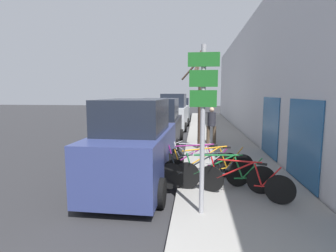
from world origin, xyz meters
TOP-DOWN VIEW (x-y plane):
  - ground_plane at (0.00, 11.20)m, footprint 80.00×80.00m
  - sidewalk_curb at (2.60, 14.00)m, footprint 3.20×32.00m
  - building_facade at (4.35, 13.92)m, footprint 0.23×32.00m
  - signpost at (1.57, 4.08)m, footprint 0.58×0.11m
  - bicycle_0 at (2.53, 4.96)m, footprint 2.03×0.86m
  - bicycle_1 at (2.11, 5.30)m, footprint 2.44×0.44m
  - bicycle_2 at (1.69, 5.50)m, footprint 2.34×0.63m
  - bicycle_3 at (1.82, 5.85)m, footprint 2.47×1.01m
  - bicycle_4 at (1.53, 6.28)m, footprint 2.37×0.48m
  - bicycle_5 at (1.53, 6.74)m, footprint 2.08×0.94m
  - parked_car_0 at (-0.16, 5.85)m, footprint 2.02×4.24m
  - parked_car_1 at (-0.26, 11.10)m, footprint 2.08×4.75m
  - parked_car_2 at (-0.07, 17.28)m, footprint 2.02×4.75m
  - parked_car_3 at (-0.12, 22.98)m, footprint 2.25×4.33m
  - pedestrian_near at (2.17, 11.38)m, footprint 0.45×0.38m
  - street_tree at (1.58, 10.16)m, footprint 0.93×1.26m

SIDE VIEW (x-z plane):
  - ground_plane at x=0.00m, z-range 0.00..0.00m
  - sidewalk_curb at x=2.60m, z-range 0.00..0.15m
  - bicycle_0 at x=2.53m, z-range 0.09..0.97m
  - bicycle_5 at x=1.53m, z-range 0.09..0.98m
  - bicycle_2 at x=1.69m, z-range 0.09..0.99m
  - bicycle_1 at x=2.11m, z-range 0.08..1.01m
  - bicycle_4 at x=1.53m, z-range 0.07..1.05m
  - bicycle_3 at x=1.82m, z-range 0.08..1.06m
  - parked_car_3 at x=-0.12m, z-range -0.09..1.98m
  - parked_car_1 at x=-0.26m, z-range -0.11..2.16m
  - parked_car_0 at x=-0.16m, z-range -0.11..2.25m
  - parked_car_2 at x=-0.07m, z-range -0.12..2.35m
  - pedestrian_near at x=2.17m, z-range 0.28..1.99m
  - street_tree at x=1.58m, z-range -0.09..4.02m
  - signpost at x=1.57m, z-range 0.40..3.66m
  - building_facade at x=4.35m, z-range -0.02..6.48m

